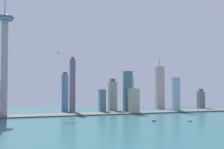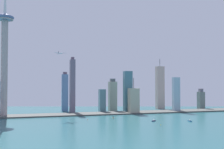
{
  "view_description": "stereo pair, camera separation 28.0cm",
  "coord_description": "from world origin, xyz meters",
  "px_view_note": "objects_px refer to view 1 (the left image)",
  "views": [
    {
      "loc": [
        -157.6,
        -233.26,
        85.99
      ],
      "look_at": [
        50.22,
        504.7,
        109.7
      ],
      "focal_mm": 43.84,
      "sensor_mm": 36.0,
      "label": 1
    },
    {
      "loc": [
        -157.33,
        -233.33,
        85.99
      ],
      "look_at": [
        50.22,
        504.7,
        109.7
      ],
      "focal_mm": 43.84,
      "sensor_mm": 36.0,
      "label": 2
    }
  ],
  "objects_px": {
    "skyscraper_10": "(65,92)",
    "boat_0": "(190,121)",
    "boat_3": "(113,118)",
    "airplane": "(60,53)",
    "skyscraper_2": "(102,101)",
    "observation_tower": "(5,46)",
    "skyscraper_7": "(176,95)",
    "skyscraper_5": "(72,86)",
    "skyscraper_11": "(201,100)",
    "skyscraper_3": "(113,96)",
    "channel_buoy_1": "(87,119)",
    "boat_4": "(154,121)",
    "skyscraper_4": "(160,88)",
    "skyscraper_1": "(128,92)",
    "skyscraper_8": "(134,101)",
    "channel_buoy_0": "(161,125)"
  },
  "relations": [
    {
      "from": "skyscraper_10",
      "to": "boat_0",
      "type": "bearing_deg",
      "value": -50.47
    },
    {
      "from": "skyscraper_1",
      "to": "skyscraper_2",
      "type": "distance_m",
      "value": 80.06
    },
    {
      "from": "observation_tower",
      "to": "skyscraper_5",
      "type": "relative_size",
      "value": 2.21
    },
    {
      "from": "boat_3",
      "to": "airplane",
      "type": "relative_size",
      "value": 0.2
    },
    {
      "from": "observation_tower",
      "to": "skyscraper_10",
      "type": "bearing_deg",
      "value": 31.1
    },
    {
      "from": "airplane",
      "to": "observation_tower",
      "type": "bearing_deg",
      "value": -117.11
    },
    {
      "from": "skyscraper_3",
      "to": "channel_buoy_1",
      "type": "relative_size",
      "value": 42.14
    },
    {
      "from": "skyscraper_11",
      "to": "channel_buoy_0",
      "type": "height_order",
      "value": "skyscraper_11"
    },
    {
      "from": "skyscraper_1",
      "to": "observation_tower",
      "type": "bearing_deg",
      "value": -177.62
    },
    {
      "from": "skyscraper_3",
      "to": "boat_4",
      "type": "xyz_separation_m",
      "value": [
        27.92,
        -240.54,
        -45.58
      ]
    },
    {
      "from": "skyscraper_8",
      "to": "channel_buoy_1",
      "type": "bearing_deg",
      "value": -147.33
    },
    {
      "from": "airplane",
      "to": "skyscraper_3",
      "type": "bearing_deg",
      "value": 99.22
    },
    {
      "from": "skyscraper_1",
      "to": "boat_0",
      "type": "xyz_separation_m",
      "value": [
        72.82,
        -214.23,
        -59.07
      ]
    },
    {
      "from": "skyscraper_2",
      "to": "skyscraper_10",
      "type": "relative_size",
      "value": 0.56
    },
    {
      "from": "observation_tower",
      "to": "skyscraper_5",
      "type": "bearing_deg",
      "value": 16.9
    },
    {
      "from": "observation_tower",
      "to": "airplane",
      "type": "xyz_separation_m",
      "value": [
        138.86,
        -21.95,
        -15.64
      ]
    },
    {
      "from": "skyscraper_4",
      "to": "boat_3",
      "type": "relative_size",
      "value": 25.64
    },
    {
      "from": "channel_buoy_0",
      "to": "skyscraper_8",
      "type": "bearing_deg",
      "value": 84.53
    },
    {
      "from": "observation_tower",
      "to": "boat_4",
      "type": "xyz_separation_m",
      "value": [
        333.6,
        -176.24,
        -178.4
      ]
    },
    {
      "from": "skyscraper_7",
      "to": "channel_buoy_0",
      "type": "relative_size",
      "value": 40.74
    },
    {
      "from": "skyscraper_3",
      "to": "skyscraper_4",
      "type": "bearing_deg",
      "value": 8.73
    },
    {
      "from": "skyscraper_10",
      "to": "skyscraper_11",
      "type": "xyz_separation_m",
      "value": [
        440.03,
        -53.09,
        -27.15
      ]
    },
    {
      "from": "skyscraper_4",
      "to": "skyscraper_10",
      "type": "bearing_deg",
      "value": 178.52
    },
    {
      "from": "observation_tower",
      "to": "skyscraper_11",
      "type": "relative_size",
      "value": 5.31
    },
    {
      "from": "skyscraper_7",
      "to": "boat_3",
      "type": "height_order",
      "value": "skyscraper_7"
    },
    {
      "from": "skyscraper_3",
      "to": "skyscraper_10",
      "type": "bearing_deg",
      "value": 166.35
    },
    {
      "from": "skyscraper_5",
      "to": "airplane",
      "type": "height_order",
      "value": "airplane"
    },
    {
      "from": "skyscraper_3",
      "to": "skyscraper_11",
      "type": "bearing_deg",
      "value": -3.57
    },
    {
      "from": "skyscraper_10",
      "to": "airplane",
      "type": "height_order",
      "value": "airplane"
    },
    {
      "from": "boat_0",
      "to": "skyscraper_11",
      "type": "bearing_deg",
      "value": -31.62
    },
    {
      "from": "skyscraper_4",
      "to": "boat_4",
      "type": "bearing_deg",
      "value": -118.34
    },
    {
      "from": "skyscraper_10",
      "to": "skyscraper_4",
      "type": "bearing_deg",
      "value": -1.48
    },
    {
      "from": "skyscraper_2",
      "to": "skyscraper_3",
      "type": "height_order",
      "value": "skyscraper_3"
    },
    {
      "from": "boat_4",
      "to": "boat_3",
      "type": "bearing_deg",
      "value": -89.25
    },
    {
      "from": "skyscraper_3",
      "to": "channel_buoy_1",
      "type": "bearing_deg",
      "value": -121.92
    },
    {
      "from": "airplane",
      "to": "skyscraper_8",
      "type": "bearing_deg",
      "value": 72.63
    },
    {
      "from": "skyscraper_11",
      "to": "boat_3",
      "type": "bearing_deg",
      "value": -156.65
    },
    {
      "from": "skyscraper_4",
      "to": "skyscraper_5",
      "type": "bearing_deg",
      "value": -173.14
    },
    {
      "from": "skyscraper_4",
      "to": "skyscraper_8",
      "type": "relative_size",
      "value": 1.67
    },
    {
      "from": "skyscraper_5",
      "to": "skyscraper_7",
      "type": "distance_m",
      "value": 309.29
    },
    {
      "from": "observation_tower",
      "to": "skyscraper_11",
      "type": "bearing_deg",
      "value": 4.33
    },
    {
      "from": "observation_tower",
      "to": "skyscraper_4",
      "type": "distance_m",
      "value": 498.12
    },
    {
      "from": "skyscraper_3",
      "to": "channel_buoy_1",
      "type": "distance_m",
      "value": 216.31
    },
    {
      "from": "skyscraper_5",
      "to": "boat_4",
      "type": "bearing_deg",
      "value": -56.58
    },
    {
      "from": "observation_tower",
      "to": "skyscraper_7",
      "type": "height_order",
      "value": "observation_tower"
    },
    {
      "from": "skyscraper_4",
      "to": "skyscraper_11",
      "type": "bearing_deg",
      "value": -19.62
    },
    {
      "from": "skyscraper_3",
      "to": "skyscraper_10",
      "type": "relative_size",
      "value": 0.83
    },
    {
      "from": "skyscraper_7",
      "to": "channel_buoy_1",
      "type": "relative_size",
      "value": 43.65
    },
    {
      "from": "skyscraper_2",
      "to": "skyscraper_10",
      "type": "distance_m",
      "value": 120.94
    },
    {
      "from": "skyscraper_10",
      "to": "airplane",
      "type": "bearing_deg",
      "value": -101.64
    }
  ]
}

